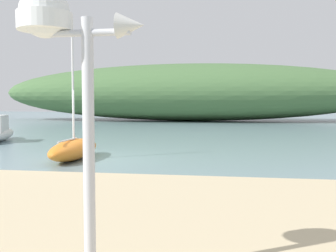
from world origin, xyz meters
name	(u,v)px	position (x,y,z in m)	size (l,w,h in m)	color
ground_plane	(98,159)	(0.00, 0.00, 0.00)	(120.00, 120.00, 0.00)	gray
distant_hill	(190,92)	(0.74, 27.87, 3.06)	(41.96, 10.96, 6.11)	#476B3D
mast_structure	(58,38)	(2.91, -9.43, 2.73)	(1.31, 0.56, 3.05)	silver
sailboat_centre_water	(74,149)	(-0.83, -0.15, 0.38)	(1.12, 3.50, 4.39)	orange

